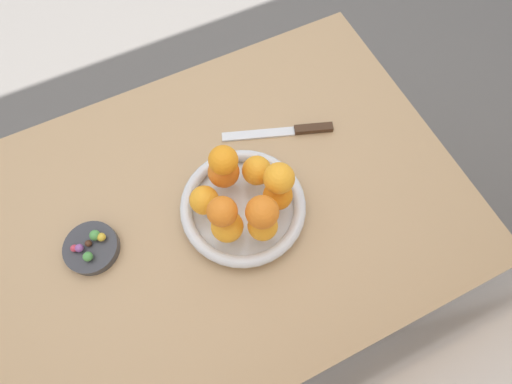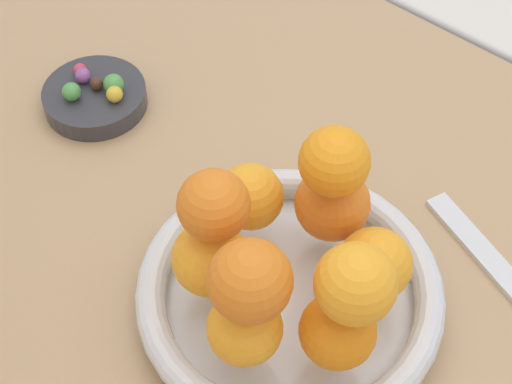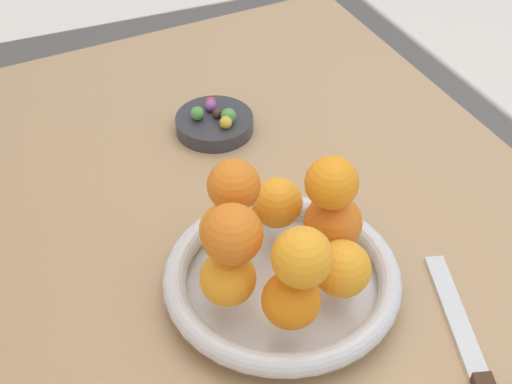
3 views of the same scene
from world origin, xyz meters
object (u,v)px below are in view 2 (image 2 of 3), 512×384
object	(u,v)px
candy_ball_2	(71,92)
candy_ball_4	(97,84)
orange_9	(214,205)
orange_5	(245,328)
orange_3	(249,198)
candy_ball_3	(114,84)
candy_ball_5	(80,70)
candy_ball_1	(83,76)
fruit_bowl	(290,293)
orange_1	(375,264)
orange_8	(250,281)
orange_4	(210,258)
orange_6	(356,284)
orange_7	(334,162)
dining_table	(255,295)
candy_ball_0	(115,94)
orange_0	(338,331)
orange_2	(332,204)

from	to	relation	value
candy_ball_2	candy_ball_4	xyz separation A→B (m)	(-0.01, -0.03, -0.00)
candy_ball_4	orange_9	bearing A→B (deg)	160.28
orange_5	orange_3	bearing A→B (deg)	-50.08
candy_ball_3	orange_5	bearing A→B (deg)	155.46
candy_ball_5	candy_ball_1	bearing A→B (deg)	154.51
fruit_bowl	orange_3	distance (m)	0.09
candy_ball_2	orange_3	bearing A→B (deg)	178.37
orange_9	candy_ball_4	xyz separation A→B (m)	(0.26, -0.09, -0.10)
orange_1	orange_8	world-z (taller)	orange_8
candy_ball_1	candy_ball_3	world-z (taller)	candy_ball_3
orange_3	orange_4	bearing A→B (deg)	105.19
orange_6	orange_7	size ratio (longest dim) A/B	1.05
dining_table	orange_1	distance (m)	0.20
candy_ball_0	orange_8	bearing A→B (deg)	157.08
orange_9	orange_7	bearing A→B (deg)	-115.23
orange_4	candy_ball_3	world-z (taller)	orange_4
candy_ball_3	orange_6	bearing A→B (deg)	166.51
dining_table	fruit_bowl	size ratio (longest dim) A/B	4.16
candy_ball_5	orange_8	bearing A→B (deg)	160.14
orange_4	orange_7	xyz separation A→B (m)	(-0.04, -0.10, 0.06)
orange_3	orange_9	world-z (taller)	orange_9
orange_9	candy_ball_2	world-z (taller)	orange_9
orange_3	candy_ball_3	bearing A→B (deg)	-10.83
dining_table	orange_4	bearing A→B (deg)	100.81
orange_1	orange_4	bearing A→B (deg)	38.85
candy_ball_2	candy_ball_5	xyz separation A→B (m)	(0.02, -0.03, -0.00)
orange_7	candy_ball_2	bearing A→B (deg)	4.82
candy_ball_5	orange_3	bearing A→B (deg)	172.36
orange_5	orange_7	size ratio (longest dim) A/B	1.03
orange_4	candy_ball_0	distance (m)	0.26
orange_6	candy_ball_3	bearing A→B (deg)	-13.49
orange_6	candy_ball_5	bearing A→B (deg)	-11.14
candy_ball_3	candy_ball_4	bearing A→B (deg)	27.74
orange_9	candy_ball_4	world-z (taller)	orange_9
orange_9	candy_ball_0	xyz separation A→B (m)	(0.23, -0.09, -0.10)
orange_4	orange_5	xyz separation A→B (m)	(-0.06, 0.03, -0.00)
orange_0	orange_9	bearing A→B (deg)	3.16
orange_8	orange_5	bearing A→B (deg)	83.00
candy_ball_1	orange_1	bearing A→B (deg)	177.46
orange_4	orange_0	bearing A→B (deg)	-172.28
candy_ball_1	orange_3	bearing A→B (deg)	173.05
orange_8	orange_2	bearing A→B (deg)	-80.48
orange_3	orange_8	world-z (taller)	orange_8
orange_5	orange_6	distance (m)	0.10
orange_2	candy_ball_1	size ratio (longest dim) A/B	3.92
orange_0	dining_table	bearing A→B (deg)	-22.62
orange_3	candy_ball_2	distance (m)	0.25
orange_8	candy_ball_5	world-z (taller)	orange_8
orange_2	orange_5	world-z (taller)	orange_2
dining_table	candy_ball_1	world-z (taller)	candy_ball_1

